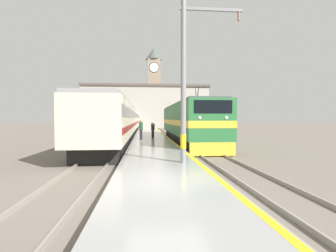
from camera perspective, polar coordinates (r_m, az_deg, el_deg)
The scene contains 11 objects.
ground_plane at distance 37.91m, azimuth -4.20°, elevation -1.82°, with size 200.00×200.00×0.00m, color #70665B.
platform at distance 32.90m, azimuth -4.04°, elevation -1.97°, with size 3.47×140.00×0.44m.
rail_track_near at distance 33.16m, azimuth 1.76°, elevation -2.27°, with size 2.84×140.00×0.16m.
rail_track_far at distance 33.00m, azimuth -9.57°, elevation -2.31°, with size 2.83×140.00×0.16m.
locomotive_train at distance 24.79m, azimuth 4.13°, elevation 0.73°, with size 2.92×18.94×4.69m.
passenger_train at distance 36.05m, azimuth -9.22°, elevation 1.14°, with size 2.92×48.06×3.66m.
catenary_mast at distance 11.27m, azimuth 4.03°, elevation 10.93°, with size 2.69×0.25×7.28m.
person_on_platform at distance 23.22m, azimuth -5.90°, elevation -0.65°, with size 0.34×0.34×1.77m.
second_waiting_passenger at distance 25.07m, azimuth -3.32°, elevation -0.73°, with size 0.34×0.34×1.58m.
clock_tower at distance 74.58m, azimuth -3.11°, elevation 8.94°, with size 4.47×4.47×21.98m.
station_building at distance 63.74m, azimuth -4.81°, elevation 4.20°, with size 29.73×8.31×10.17m.
Camera 1 is at (-0.70, -7.83, 2.32)m, focal length 28.00 mm.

